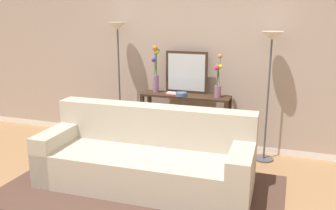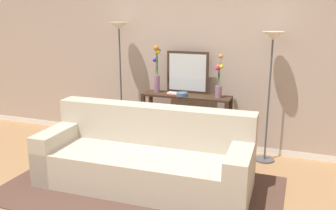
# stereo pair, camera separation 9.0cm
# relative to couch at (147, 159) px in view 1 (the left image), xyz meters

# --- Properties ---
(back_wall) EXTENTS (12.00, 0.15, 2.64)m
(back_wall) POSITION_rel_couch_xyz_m (0.18, 1.50, 1.01)
(back_wall) COLOR white
(back_wall) RESTS_ON ground
(area_rug) EXTENTS (3.09, 1.75, 0.01)m
(area_rug) POSITION_rel_couch_xyz_m (0.00, -0.16, -0.31)
(area_rug) COLOR #51382D
(area_rug) RESTS_ON ground
(couch) EXTENTS (2.45, 0.99, 0.88)m
(couch) POSITION_rel_couch_xyz_m (0.00, 0.00, 0.00)
(couch) COLOR #BCB29E
(couch) RESTS_ON ground
(console_table) EXTENTS (1.26, 0.33, 0.83)m
(console_table) POSITION_rel_couch_xyz_m (0.11, 1.17, 0.25)
(console_table) COLOR #382619
(console_table) RESTS_ON ground
(floor_lamp_left) EXTENTS (0.28, 0.28, 1.81)m
(floor_lamp_left) POSITION_rel_couch_xyz_m (-0.93, 1.19, 1.11)
(floor_lamp_left) COLOR #4C4C51
(floor_lamp_left) RESTS_ON ground
(floor_lamp_right) EXTENTS (0.28, 0.28, 1.72)m
(floor_lamp_right) POSITION_rel_couch_xyz_m (1.23, 1.19, 1.04)
(floor_lamp_right) COLOR #4C4C51
(floor_lamp_right) RESTS_ON ground
(wall_mirror) EXTENTS (0.61, 0.02, 0.59)m
(wall_mirror) POSITION_rel_couch_xyz_m (0.08, 1.30, 0.81)
(wall_mirror) COLOR #382619
(wall_mirror) RESTS_ON console_table
(vase_tall_flowers) EXTENTS (0.12, 0.12, 0.68)m
(vase_tall_flowers) POSITION_rel_couch_xyz_m (-0.34, 1.19, 0.82)
(vase_tall_flowers) COLOR gray
(vase_tall_flowers) RESTS_ON console_table
(vase_short_flowers) EXTENTS (0.11, 0.12, 0.59)m
(vase_short_flowers) POSITION_rel_couch_xyz_m (0.57, 1.16, 0.73)
(vase_short_flowers) COLOR gray
(vase_short_flowers) RESTS_ON console_table
(fruit_bowl) EXTENTS (0.16, 0.16, 0.05)m
(fruit_bowl) POSITION_rel_couch_xyz_m (0.08, 1.07, 0.54)
(fruit_bowl) COLOR #4C7093
(fruit_bowl) RESTS_ON console_table
(book_stack) EXTENTS (0.18, 0.13, 0.04)m
(book_stack) POSITION_rel_couch_xyz_m (-0.05, 1.08, 0.53)
(book_stack) COLOR #BC3328
(book_stack) RESTS_ON console_table
(book_row_under_console) EXTENTS (0.45, 0.18, 0.13)m
(book_row_under_console) POSITION_rel_couch_xyz_m (-0.18, 1.17, -0.25)
(book_row_under_console) COLOR navy
(book_row_under_console) RESTS_ON ground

